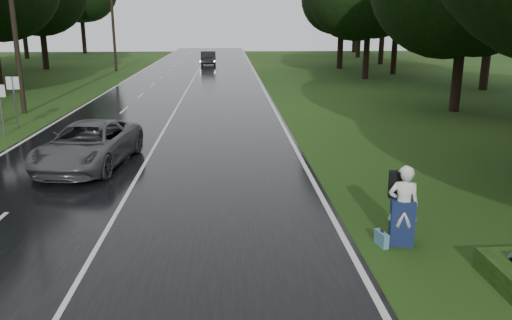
{
  "coord_description": "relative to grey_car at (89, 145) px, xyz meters",
  "views": [
    {
      "loc": [
        3.07,
        -10.27,
        5.1
      ],
      "look_at": [
        3.88,
        4.45,
        1.1
      ],
      "focal_mm": 36.17,
      "sensor_mm": 36.0,
      "label": 1
    }
  ],
  "objects": [
    {
      "name": "tree_right_f",
      "position": [
        17.3,
        38.5,
        -0.82
      ],
      "size": [
        8.7,
        8.7,
        13.59
      ],
      "primitive_type": null,
      "color": "black",
      "rests_on": "ground"
    },
    {
      "name": "road",
      "position": [
        1.92,
        12.09,
        -0.8
      ],
      "size": [
        12.0,
        140.0,
        0.04
      ],
      "primitive_type": "cube",
      "color": "black",
      "rests_on": "ground"
    },
    {
      "name": "lane_center",
      "position": [
        1.92,
        12.09,
        -0.77
      ],
      "size": [
        0.12,
        140.0,
        0.01
      ],
      "primitive_type": "cube",
      "color": "silver",
      "rests_on": "road"
    },
    {
      "name": "tree_right_d",
      "position": [
        18.11,
        10.8,
        -0.82
      ],
      "size": [
        7.81,
        7.81,
        12.2
      ],
      "primitive_type": null,
      "color": "black",
      "rests_on": "ground"
    },
    {
      "name": "road_sign_a",
      "position": [
        -5.28,
        5.53,
        -0.82
      ],
      "size": [
        0.56,
        0.1,
        2.33
      ],
      "primitive_type": null,
      "color": "white",
      "rests_on": "ground"
    },
    {
      "name": "utility_pole_far",
      "position": [
        -6.58,
        36.76,
        -0.82
      ],
      "size": [
        1.8,
        0.28,
        9.05
      ],
      "primitive_type": null,
      "color": "black",
      "rests_on": "ground"
    },
    {
      "name": "hitchhiker",
      "position": [
        8.99,
        -7.18,
        0.08
      ],
      "size": [
        0.78,
        0.73,
        1.94
      ],
      "color": "silver",
      "rests_on": "ground"
    },
    {
      "name": "suitcase",
      "position": [
        8.53,
        -7.23,
        -0.64
      ],
      "size": [
        0.24,
        0.5,
        0.34
      ],
      "primitive_type": "cube",
      "rotation": [
        0.0,
        0.0,
        0.2
      ],
      "color": "teal",
      "rests_on": "ground"
    },
    {
      "name": "tree_right_e",
      "position": [
        17.38,
        27.96,
        -0.82
      ],
      "size": [
        8.57,
        8.57,
        13.39
      ],
      "primitive_type": null,
      "color": "black",
      "rests_on": "ground"
    },
    {
      "name": "far_car",
      "position": [
        2.76,
        43.38,
        0.03
      ],
      "size": [
        1.9,
        4.94,
        1.61
      ],
      "primitive_type": "imported",
      "rotation": [
        0.0,
        0.0,
        3.18
      ],
      "color": "black",
      "rests_on": "road"
    },
    {
      "name": "ground",
      "position": [
        1.92,
        -7.91,
        -0.82
      ],
      "size": [
        160.0,
        160.0,
        0.0
      ],
      "primitive_type": "plane",
      "color": "#244314",
      "rests_on": "ground"
    },
    {
      "name": "grey_car",
      "position": [
        0.0,
        0.0,
        0.0
      ],
      "size": [
        3.29,
        5.88,
        1.55
      ],
      "primitive_type": "imported",
      "rotation": [
        0.0,
        0.0,
        6.15
      ],
      "color": "#4C4E51",
      "rests_on": "road"
    },
    {
      "name": "road_sign_b",
      "position": [
        -5.28,
        7.13,
        -0.82
      ],
      "size": [
        0.6,
        0.1,
        2.51
      ],
      "primitive_type": null,
      "color": "white",
      "rests_on": "ground"
    },
    {
      "name": "tree_left_f",
      "position": [
        -14.52,
        39.22,
        -0.82
      ],
      "size": [
        9.13,
        9.13,
        14.27
      ],
      "primitive_type": null,
      "color": "black",
      "rests_on": "ground"
    },
    {
      "name": "utility_pole_mid",
      "position": [
        -6.58,
        11.47,
        -0.82
      ],
      "size": [
        1.8,
        0.28,
        11.0
      ],
      "primitive_type": null,
      "color": "black",
      "rests_on": "ground"
    }
  ]
}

